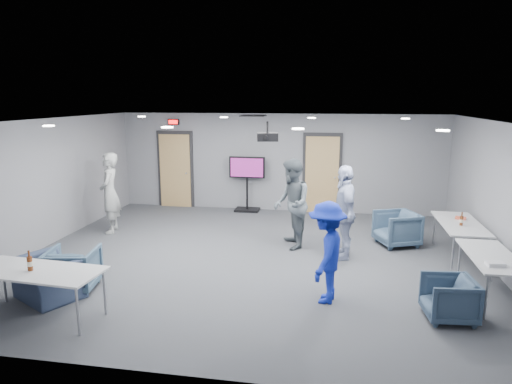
% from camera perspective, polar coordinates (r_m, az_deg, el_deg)
% --- Properties ---
extents(floor, '(9.00, 9.00, 0.00)m').
position_cam_1_polar(floor, '(9.17, -0.39, -8.22)').
color(floor, '#3A3C42').
rests_on(floor, ground).
extents(ceiling, '(9.00, 9.00, 0.00)m').
position_cam_1_polar(ceiling, '(8.63, -0.42, 8.87)').
color(ceiling, white).
rests_on(ceiling, wall_back).
extents(wall_back, '(9.00, 0.02, 2.70)m').
position_cam_1_polar(wall_back, '(12.70, 2.85, 3.67)').
color(wall_back, slate).
rests_on(wall_back, floor).
extents(wall_front, '(9.00, 0.02, 2.70)m').
position_cam_1_polar(wall_front, '(5.07, -8.68, -9.02)').
color(wall_front, slate).
rests_on(wall_front, floor).
extents(wall_left, '(0.02, 8.00, 2.70)m').
position_cam_1_polar(wall_left, '(10.57, -25.16, 0.91)').
color(wall_left, slate).
rests_on(wall_left, floor).
extents(wall_right, '(0.02, 8.00, 2.70)m').
position_cam_1_polar(wall_right, '(9.15, 28.53, -0.94)').
color(wall_right, slate).
rests_on(wall_right, floor).
extents(door_left, '(1.06, 0.17, 2.24)m').
position_cam_1_polar(door_left, '(13.40, -10.03, 2.71)').
color(door_left, black).
rests_on(door_left, wall_back).
extents(door_right, '(1.06, 0.17, 2.24)m').
position_cam_1_polar(door_right, '(12.61, 8.24, 2.21)').
color(door_right, black).
rests_on(door_right, wall_back).
extents(exit_sign, '(0.32, 0.08, 0.16)m').
position_cam_1_polar(exit_sign, '(13.24, -10.28, 8.61)').
color(exit_sign, black).
rests_on(exit_sign, wall_back).
extents(hvac_diffuser, '(0.60, 0.60, 0.03)m').
position_cam_1_polar(hvac_diffuser, '(11.47, -0.35, 9.52)').
color(hvac_diffuser, black).
rests_on(hvac_diffuser, ceiling).
extents(downlights, '(6.18, 3.78, 0.02)m').
position_cam_1_polar(downlights, '(8.63, -0.42, 8.77)').
color(downlights, white).
rests_on(downlights, ceiling).
extents(person_a, '(0.63, 0.79, 1.89)m').
position_cam_1_polar(person_a, '(11.18, -17.81, -0.12)').
color(person_a, '#A0A3A0').
rests_on(person_a, floor).
extents(person_b, '(0.92, 1.07, 1.89)m').
position_cam_1_polar(person_b, '(9.57, 4.46, -1.49)').
color(person_b, '#4F595F').
rests_on(person_b, floor).
extents(person_c, '(0.63, 1.15, 1.86)m').
position_cam_1_polar(person_c, '(9.09, 10.96, -2.49)').
color(person_c, '#9BA7C8').
rests_on(person_c, floor).
extents(person_d, '(0.76, 1.11, 1.59)m').
position_cam_1_polar(person_d, '(7.16, 8.83, -7.46)').
color(person_d, '#192CA8').
rests_on(person_d, floor).
extents(chair_right_a, '(1.05, 1.04, 0.74)m').
position_cam_1_polar(chair_right_a, '(10.27, 17.17, -4.39)').
color(chair_right_a, '#3C5268').
rests_on(chair_right_a, floor).
extents(chair_right_c, '(0.75, 0.74, 0.63)m').
position_cam_1_polar(chair_right_c, '(7.24, 22.97, -12.17)').
color(chair_right_c, '#34465A').
rests_on(chair_right_c, floor).
extents(chair_front_a, '(0.89, 0.91, 0.71)m').
position_cam_1_polar(chair_front_a, '(8.21, -21.91, -8.90)').
color(chair_front_a, '#3D556A').
rests_on(chair_front_a, floor).
extents(chair_front_b, '(1.31, 1.26, 0.66)m').
position_cam_1_polar(chair_front_b, '(8.03, -24.78, -9.83)').
color(chair_front_b, '#323E58').
rests_on(chair_front_b, floor).
extents(table_right_a, '(0.76, 1.82, 0.73)m').
position_cam_1_polar(table_right_a, '(9.79, 24.14, -3.78)').
color(table_right_a, silver).
rests_on(table_right_a, floor).
extents(table_right_b, '(0.69, 1.66, 0.73)m').
position_cam_1_polar(table_right_b, '(8.04, 27.36, -7.38)').
color(table_right_b, silver).
rests_on(table_right_b, floor).
extents(table_front_left, '(1.96, 0.93, 0.73)m').
position_cam_1_polar(table_front_left, '(7.30, -25.82, -9.07)').
color(table_front_left, silver).
rests_on(table_front_left, floor).
extents(bottle_front, '(0.08, 0.08, 0.30)m').
position_cam_1_polar(bottle_front, '(7.25, -26.42, -7.98)').
color(bottle_front, '#602A10').
rests_on(bottle_front, table_front_left).
extents(bottle_right, '(0.07, 0.07, 0.26)m').
position_cam_1_polar(bottle_right, '(9.57, 24.29, -3.27)').
color(bottle_right, '#602A10').
rests_on(bottle_right, table_right_a).
extents(snack_box, '(0.23, 0.19, 0.04)m').
position_cam_1_polar(snack_box, '(10.07, 24.21, -2.99)').
color(snack_box, '#D95336').
rests_on(snack_box, table_right_a).
extents(wrapper, '(0.26, 0.19, 0.05)m').
position_cam_1_polar(wrapper, '(7.57, 27.74, -7.96)').
color(wrapper, silver).
rests_on(wrapper, table_right_b).
extents(tv_stand, '(1.00, 0.48, 1.53)m').
position_cam_1_polar(tv_stand, '(12.66, -1.12, 1.45)').
color(tv_stand, black).
rests_on(tv_stand, floor).
extents(projector, '(0.45, 0.41, 0.37)m').
position_cam_1_polar(projector, '(8.70, 1.43, 6.93)').
color(projector, black).
rests_on(projector, ceiling).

